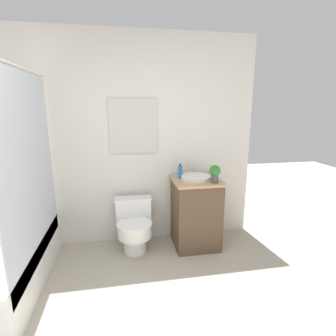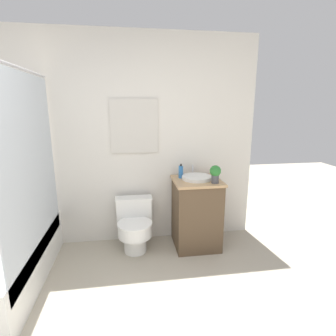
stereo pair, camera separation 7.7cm
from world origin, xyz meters
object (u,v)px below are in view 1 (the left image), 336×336
Objects in this scene: potted_plant at (215,173)px; soap_bottle at (180,172)px; toilet at (134,226)px; sink at (196,177)px.

soap_bottle is at bearing 141.53° from potted_plant.
soap_bottle is 0.85× the size of potted_plant.
sink is at bearing 0.69° from toilet.
soap_bottle is (0.56, 0.09, 0.60)m from toilet.
toilet is 3.01× the size of potted_plant.
soap_bottle is 0.43m from potted_plant.
sink is 1.92× the size of potted_plant.
sink reaches higher than toilet.
sink is at bearing -25.53° from soap_bottle.
potted_plant reaches higher than soap_bottle.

